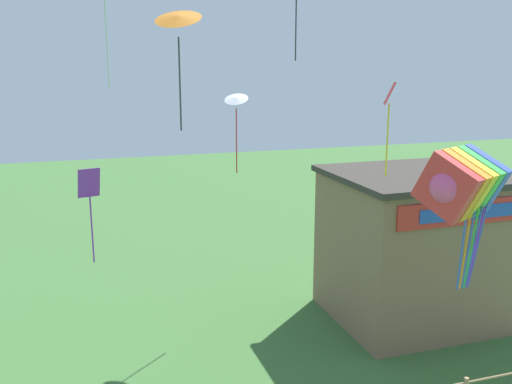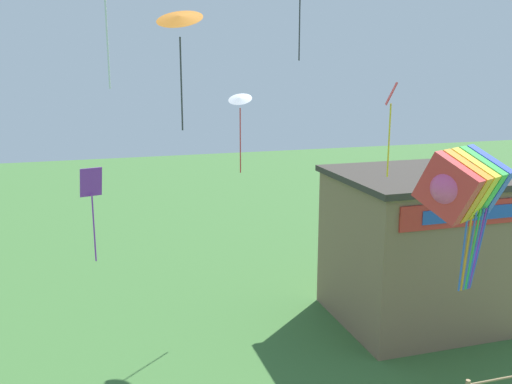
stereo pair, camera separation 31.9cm
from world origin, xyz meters
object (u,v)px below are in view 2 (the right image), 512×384
object	(u,v)px
seaside_building	(423,246)
kite_red_diamond	(390,114)
kite_white_delta	(240,102)
kite_orange_delta	(179,19)
kite_purple_streamer	(92,196)
kite_rainbow_parafoil	(463,184)

from	to	relation	value
seaside_building	kite_red_diamond	world-z (taller)	kite_red_diamond
kite_white_delta	seaside_building	bearing A→B (deg)	-25.64
kite_orange_delta	kite_purple_streamer	bearing A→B (deg)	163.26
kite_purple_streamer	kite_red_diamond	bearing A→B (deg)	-17.94
kite_purple_streamer	kite_orange_delta	xyz separation A→B (m)	(2.79, -0.84, 5.33)
kite_red_diamond	kite_white_delta	size ratio (longest dim) A/B	0.87
kite_rainbow_parafoil	kite_white_delta	bearing A→B (deg)	113.67
kite_rainbow_parafoil	kite_orange_delta	xyz separation A→B (m)	(-7.28, 3.97, 4.59)
kite_red_diamond	kite_purple_streamer	bearing A→B (deg)	162.06
kite_red_diamond	kite_white_delta	xyz separation A→B (m)	(-2.73, 7.20, -0.05)
seaside_building	kite_rainbow_parafoil	world-z (taller)	kite_rainbow_parafoil
kite_white_delta	kite_orange_delta	size ratio (longest dim) A/B	0.90
kite_rainbow_parafoil	seaside_building	bearing A→B (deg)	64.58
seaside_building	kite_purple_streamer	distance (m)	13.32
seaside_building	kite_rainbow_parafoil	distance (m)	7.65
kite_purple_streamer	seaside_building	bearing A→B (deg)	4.83
kite_red_diamond	kite_purple_streamer	size ratio (longest dim) A/B	0.94
kite_red_diamond	kite_purple_streamer	world-z (taller)	kite_red_diamond
seaside_building	kite_purple_streamer	xyz separation A→B (m)	(-12.87, -1.09, 3.24)
kite_white_delta	kite_purple_streamer	distance (m)	7.88
kite_purple_streamer	kite_orange_delta	world-z (taller)	kite_orange_delta
seaside_building	kite_orange_delta	size ratio (longest dim) A/B	1.95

